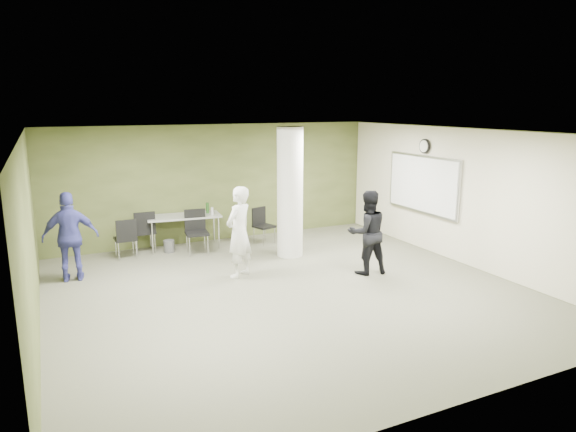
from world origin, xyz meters
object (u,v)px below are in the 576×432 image
folding_table (185,217)px  chair_back_left (126,236)px  woman_white (239,232)px  man_blue (70,237)px  man_black (367,232)px

folding_table → chair_back_left: folding_table is taller
chair_back_left → woman_white: (1.79, -2.11, 0.36)m
folding_table → man_blue: size_ratio=1.01×
chair_back_left → woman_white: size_ratio=0.50×
man_black → man_blue: 5.60m
woman_white → chair_back_left: bearing=-83.5°
folding_table → man_blue: (-2.47, -1.25, 0.12)m
woman_white → man_black: bearing=125.2°
man_blue → woman_white: bearing=164.0°
folding_table → man_blue: 2.77m
folding_table → woman_white: bearing=-73.2°
folding_table → chair_back_left: (-1.36, -0.29, -0.22)m
chair_back_left → woman_white: 2.80m
chair_back_left → woman_white: woman_white is taller
man_blue → chair_back_left: bearing=-133.6°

